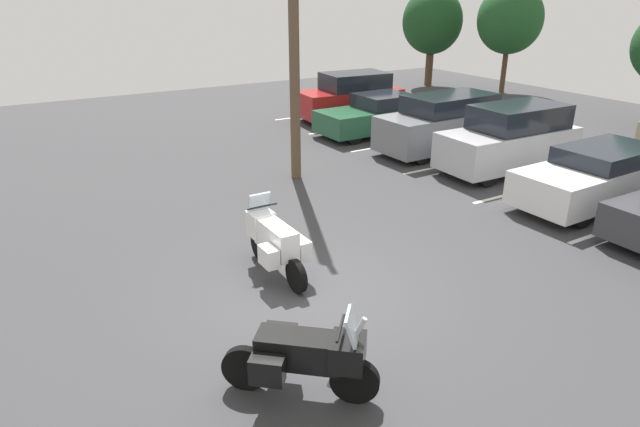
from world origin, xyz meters
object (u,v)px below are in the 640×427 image
object	(u,v)px
car_silver	(510,139)
car_white	(599,176)
motorcycle_touring	(274,240)
car_red	(351,97)
car_grey	(443,124)
motorcycle_second	(305,355)
car_green	(376,115)
utility_pole	(294,29)

from	to	relation	value
car_silver	car_white	xyz separation A→B (m)	(3.03, -0.19, -0.23)
car_silver	motorcycle_touring	bearing A→B (deg)	-76.40
car_red	car_grey	bearing A→B (deg)	-1.19
motorcycle_second	car_grey	bearing A→B (deg)	129.38
car_green	car_silver	xyz separation A→B (m)	(5.67, 0.66, 0.27)
car_grey	car_green	bearing A→B (deg)	-171.80
car_silver	car_red	bearing A→B (deg)	-179.26
car_red	utility_pole	world-z (taller)	utility_pole
motorcycle_second	utility_pole	world-z (taller)	utility_pole
car_green	car_white	size ratio (longest dim) A/B	0.91
motorcycle_touring	utility_pole	distance (m)	6.70
car_white	utility_pole	size ratio (longest dim) A/B	0.61
motorcycle_second	car_white	size ratio (longest dim) A/B	0.35
car_grey	motorcycle_touring	bearing A→B (deg)	-61.12
car_red	motorcycle_second	bearing A→B (deg)	-36.06
motorcycle_touring	car_green	world-z (taller)	same
car_white	motorcycle_touring	bearing A→B (deg)	-95.84
car_grey	utility_pole	world-z (taller)	utility_pole
car_white	car_green	bearing A→B (deg)	-176.86
car_red	car_green	world-z (taller)	car_red
car_red	utility_pole	size ratio (longest dim) A/B	0.55
motorcycle_touring	car_green	distance (m)	11.31
car_grey	car_white	xyz separation A→B (m)	(5.64, 0.04, -0.20)
car_silver	motorcycle_second	bearing A→B (deg)	-61.50
car_white	utility_pole	world-z (taller)	utility_pole
motorcycle_second	car_silver	world-z (taller)	car_silver
motorcycle_touring	car_silver	distance (m)	9.10
car_green	utility_pole	xyz separation A→B (m)	(2.97, -5.04, 3.39)
car_grey	car_silver	world-z (taller)	car_silver
motorcycle_second	car_white	world-z (taller)	car_white
car_silver	car_white	world-z (taller)	car_silver
car_grey	car_silver	size ratio (longest dim) A/B	1.04
motorcycle_touring	car_silver	world-z (taller)	car_silver
car_silver	utility_pole	bearing A→B (deg)	-115.38
motorcycle_touring	car_grey	size ratio (longest dim) A/B	0.48
motorcycle_second	car_white	bearing A→B (deg)	103.87
car_white	utility_pole	bearing A→B (deg)	-136.08
car_red	utility_pole	bearing A→B (deg)	-45.48
car_green	car_grey	size ratio (longest dim) A/B	0.98
car_grey	car_silver	xyz separation A→B (m)	(2.61, 0.22, 0.03)
motorcycle_second	utility_pole	distance (m)	9.88
car_white	car_grey	bearing A→B (deg)	-179.63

